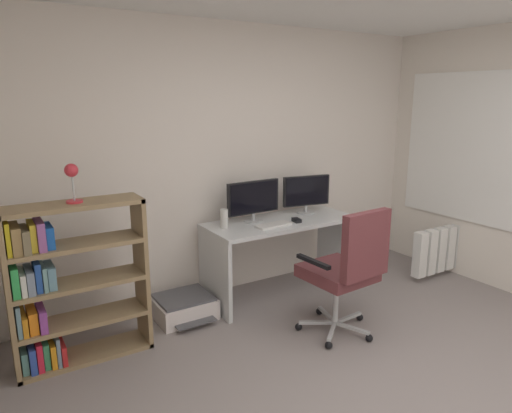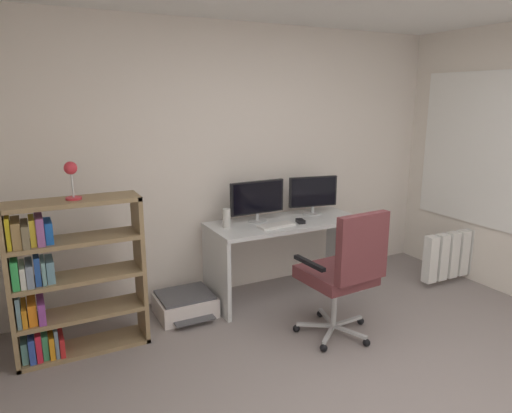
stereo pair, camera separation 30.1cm
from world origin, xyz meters
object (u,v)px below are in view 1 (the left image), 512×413
object	(u,v)px
monitor_secondary	(306,192)
computer_mouse	(297,220)
monitor_main	(253,199)
bookshelf	(63,287)
printer	(184,307)
radiator	(448,247)
office_chair	(347,266)
desktop_speaker	(224,219)
desk_lamp	(72,177)
desk	(281,240)
keyboard	(273,225)

from	to	relation	value
monitor_secondary	computer_mouse	distance (m)	0.41
monitor_main	bookshelf	xyz separation A→B (m)	(-1.74, -0.27, -0.38)
printer	radiator	size ratio (longest dim) A/B	0.50
office_chair	radiator	world-z (taller)	office_chair
desktop_speaker	monitor_main	bearing A→B (deg)	8.12
printer	radiator	bearing A→B (deg)	-11.15
desk_lamp	desk	bearing A→B (deg)	5.28
desktop_speaker	monitor_secondary	bearing A→B (deg)	2.86
bookshelf	radiator	xyz separation A→B (m)	(3.82, -0.35, -0.28)
office_chair	radiator	distance (m)	1.94
monitor_main	desktop_speaker	size ratio (longest dim) A/B	3.22
monitor_main	computer_mouse	distance (m)	0.45
bookshelf	radiator	size ratio (longest dim) A/B	1.14
office_chair	bookshelf	size ratio (longest dim) A/B	0.91
monitor_secondary	bookshelf	xyz separation A→B (m)	(-2.36, -0.27, -0.38)
desk	monitor_secondary	xyz separation A→B (m)	(0.37, 0.10, 0.41)
desk_lamp	printer	distance (m)	1.54
monitor_main	keyboard	bearing A→B (deg)	-72.31
desktop_speaker	desk	bearing A→B (deg)	-4.87
desktop_speaker	bookshelf	bearing A→B (deg)	-171.04
monitor_secondary	monitor_main	bearing A→B (deg)	-179.99
desktop_speaker	bookshelf	size ratio (longest dim) A/B	0.14
bookshelf	printer	size ratio (longest dim) A/B	2.27
monitor_main	radiator	distance (m)	2.28
computer_mouse	desktop_speaker	bearing A→B (deg)	175.21
monitor_secondary	office_chair	bearing A→B (deg)	-111.11
desktop_speaker	radiator	xyz separation A→B (m)	(2.42, -0.58, -0.53)
desk_lamp	radiator	xyz separation A→B (m)	(3.70, -0.35, -1.05)
monitor_main	bookshelf	size ratio (longest dim) A/B	0.47
monitor_main	keyboard	world-z (taller)	monitor_main
keyboard	desktop_speaker	world-z (taller)	desktop_speaker
office_chair	radiator	bearing A→B (deg)	12.79
office_chair	monitor_secondary	bearing A→B (deg)	68.89
office_chair	desk	bearing A→B (deg)	87.98
keyboard	bookshelf	xyz separation A→B (m)	(-1.81, -0.04, -0.17)
keyboard	printer	xyz separation A→B (m)	(-0.83, 0.17, -0.66)
desk	keyboard	bearing A→B (deg)	-143.18
monitor_main	bookshelf	world-z (taller)	bookshelf
desk_lamp	radiator	world-z (taller)	desk_lamp
monitor_main	monitor_secondary	size ratio (longest dim) A/B	1.11
desk_lamp	radiator	size ratio (longest dim) A/B	0.26
monitor_main	radiator	size ratio (longest dim) A/B	0.53
monitor_main	desktop_speaker	distance (m)	0.36
desk	computer_mouse	bearing A→B (deg)	-56.29
bookshelf	monitor_secondary	bearing A→B (deg)	6.52
monitor_secondary	desk_lamp	bearing A→B (deg)	-173.12
monitor_main	keyboard	xyz separation A→B (m)	(0.07, -0.23, -0.21)
monitor_main	monitor_secondary	xyz separation A→B (m)	(0.62, 0.00, -0.01)
computer_mouse	bookshelf	distance (m)	2.08
computer_mouse	desktop_speaker	world-z (taller)	desktop_speaker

